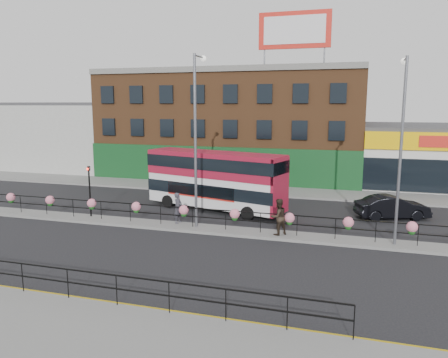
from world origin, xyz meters
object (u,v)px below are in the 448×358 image
(pedestrian_a, at_px, (178,208))
(pedestrian_b, at_px, (278,217))
(double_decker_bus, at_px, (215,175))
(lamp_column_west, at_px, (197,126))
(car, at_px, (392,207))
(lamp_column_east, at_px, (401,135))

(pedestrian_a, distance_m, pedestrian_b, 6.15)
(double_decker_bus, bearing_deg, lamp_column_west, -85.66)
(pedestrian_a, relative_size, pedestrian_b, 0.92)
(double_decker_bus, height_order, pedestrian_a, double_decker_bus)
(double_decker_bus, relative_size, pedestrian_b, 5.11)
(car, height_order, pedestrian_a, pedestrian_a)
(car, relative_size, lamp_column_east, 0.51)
(lamp_column_west, bearing_deg, double_decker_bus, 94.34)
(pedestrian_a, distance_m, lamp_column_west, 5.03)
(pedestrian_a, height_order, lamp_column_west, lamp_column_west)
(car, relative_size, lamp_column_west, 0.49)
(car, xyz_separation_m, lamp_column_west, (-11.01, -5.49, 5.18))
(pedestrian_a, relative_size, lamp_column_west, 0.19)
(car, height_order, lamp_column_west, lamp_column_west)
(pedestrian_b, height_order, lamp_column_east, lamp_column_east)
(pedestrian_b, relative_size, lamp_column_east, 0.21)
(lamp_column_east, bearing_deg, pedestrian_a, 178.19)
(pedestrian_b, bearing_deg, double_decker_bus, -86.04)
(double_decker_bus, distance_m, car, 11.52)
(car, xyz_separation_m, lamp_column_east, (-0.28, -5.67, 4.91))
(car, distance_m, pedestrian_a, 13.41)
(double_decker_bus, relative_size, lamp_column_east, 1.09)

